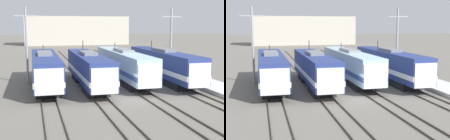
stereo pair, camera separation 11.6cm
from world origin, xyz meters
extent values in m
plane|color=#666059|center=(0.00, 0.00, 0.00)|extent=(400.00, 400.00, 0.00)
cube|color=#4C4238|center=(-8.43, 0.00, 0.07)|extent=(0.07, 120.00, 0.15)
cube|color=#4C4238|center=(-6.99, 0.00, 0.07)|extent=(0.07, 120.00, 0.15)
cube|color=#4C4238|center=(-3.29, 0.00, 0.07)|extent=(0.07, 120.00, 0.15)
cube|color=#4C4238|center=(-1.85, 0.00, 0.07)|extent=(0.07, 120.00, 0.15)
cube|color=#4C4238|center=(1.85, 0.00, 0.07)|extent=(0.07, 120.00, 0.15)
cube|color=#4C4238|center=(3.29, 0.00, 0.07)|extent=(0.07, 120.00, 0.15)
cube|color=#4C4238|center=(6.99, 0.00, 0.07)|extent=(0.07, 120.00, 0.15)
cube|color=#4C4238|center=(8.43, 0.00, 0.07)|extent=(0.07, 120.00, 0.15)
cube|color=black|center=(-7.71, 4.24, 0.47)|extent=(2.54, 3.93, 0.95)
cube|color=black|center=(-7.71, 13.17, 0.47)|extent=(2.54, 3.93, 0.95)
cube|color=navy|center=(-7.71, 8.71, 2.44)|extent=(2.99, 17.86, 2.99)
cube|color=silver|center=(-7.71, 8.71, 1.85)|extent=(3.03, 17.90, 0.54)
cube|color=silver|center=(-7.71, 0.67, 2.22)|extent=(2.75, 1.99, 2.54)
cube|color=black|center=(-7.71, -0.24, 2.78)|extent=(2.33, 0.08, 0.71)
cube|color=slate|center=(-7.71, 8.71, 4.11)|extent=(1.64, 4.47, 0.35)
cylinder|color=#38383D|center=(-7.71, 12.64, 4.38)|extent=(0.12, 0.12, 0.89)
cube|color=black|center=(-2.57, 3.26, 0.47)|extent=(2.46, 3.89, 0.95)
cube|color=black|center=(-2.57, 12.11, 0.47)|extent=(2.46, 3.89, 0.95)
cube|color=navy|center=(-2.57, 7.69, 2.45)|extent=(2.89, 17.70, 2.99)
cube|color=silver|center=(-2.57, 7.69, 1.85)|extent=(2.93, 17.74, 0.54)
cube|color=silver|center=(-2.57, -0.05, 2.22)|extent=(2.66, 2.42, 2.55)
cube|color=black|center=(-2.57, -1.18, 2.78)|extent=(2.26, 0.08, 0.71)
cube|color=slate|center=(-2.57, 7.69, 4.12)|extent=(1.59, 4.42, 0.35)
cylinder|color=#38383D|center=(-2.57, 11.58, 4.69)|extent=(0.12, 0.12, 1.48)
cube|color=#232326|center=(2.57, 5.19, 0.47)|extent=(2.38, 4.27, 0.95)
cube|color=#232326|center=(2.57, 14.88, 0.47)|extent=(2.38, 4.27, 0.95)
cube|color=#9EBCCC|center=(2.57, 10.03, 2.46)|extent=(2.81, 19.39, 3.02)
cube|color=navy|center=(2.57, 10.03, 1.86)|extent=(2.85, 19.43, 0.54)
cube|color=silver|center=(2.57, 1.13, 2.24)|extent=(2.58, 1.78, 2.57)
cube|color=black|center=(2.57, 0.32, 2.80)|extent=(2.19, 0.08, 0.72)
cube|color=gray|center=(2.57, 10.03, 4.15)|extent=(1.54, 4.85, 0.35)
cylinder|color=#38383D|center=(2.57, 14.30, 4.44)|extent=(0.12, 0.12, 0.93)
cube|color=black|center=(7.71, 4.03, 0.47)|extent=(2.35, 4.17, 0.95)
cube|color=black|center=(7.71, 13.51, 0.47)|extent=(2.35, 4.17, 0.95)
cube|color=navy|center=(7.71, 8.77, 2.49)|extent=(2.76, 18.97, 3.09)
cube|color=silver|center=(7.71, 8.77, 1.88)|extent=(2.80, 19.01, 0.56)
cube|color=silver|center=(7.71, 0.25, 2.26)|extent=(2.54, 2.12, 2.63)
cube|color=black|center=(7.71, -0.74, 2.84)|extent=(2.16, 0.08, 0.74)
cube|color=slate|center=(7.71, 8.77, 4.21)|extent=(1.52, 4.74, 0.35)
cylinder|color=#38383D|center=(7.71, 12.94, 4.62)|extent=(0.12, 0.12, 1.17)
cylinder|color=gray|center=(-9.79, 11.29, 4.90)|extent=(0.27, 0.27, 9.80)
cube|color=gray|center=(-9.79, 11.29, 8.62)|extent=(2.93, 0.16, 0.16)
cylinder|color=gray|center=(9.98, 11.29, 4.90)|extent=(0.27, 0.27, 9.80)
cube|color=gray|center=(9.98, 11.29, 8.62)|extent=(2.93, 0.16, 0.16)
cube|color=#B2AD9E|center=(7.31, 88.51, 5.19)|extent=(37.66, 12.56, 10.38)
camera|label=1|loc=(-9.17, -29.52, 7.59)|focal=50.00mm
camera|label=2|loc=(-9.06, -29.55, 7.59)|focal=50.00mm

